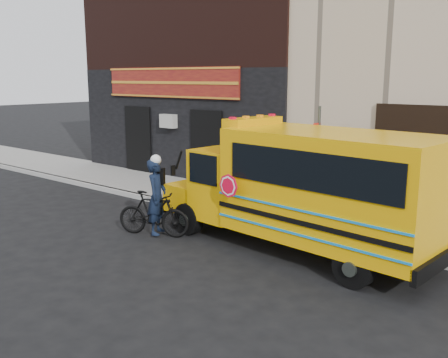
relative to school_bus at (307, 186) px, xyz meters
name	(u,v)px	position (x,y,z in m)	size (l,w,h in m)	color
ground	(160,243)	(-3.00, -1.61, -1.51)	(120.00, 120.00, 0.00)	black
curb	(228,216)	(-3.00, 0.99, -1.43)	(40.00, 0.20, 0.15)	#9E9D98
sidewalk	(259,206)	(-3.00, 2.49, -1.43)	(40.00, 3.00, 0.15)	slate
building	(359,15)	(-3.04, 8.85, 4.62)	(20.00, 10.70, 12.00)	#C1AD91
school_bus	(307,186)	(0.00, 0.00, 0.00)	(7.06, 2.74, 2.92)	black
sign_pole	(317,165)	(-0.48, 1.32, 0.24)	(0.07, 0.28, 3.17)	#3D443E
bicycle	(153,214)	(-3.50, -1.32, -0.95)	(0.53, 1.87, 1.12)	black
cyclist	(157,199)	(-3.45, -1.24, -0.58)	(0.68, 0.45, 1.86)	black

